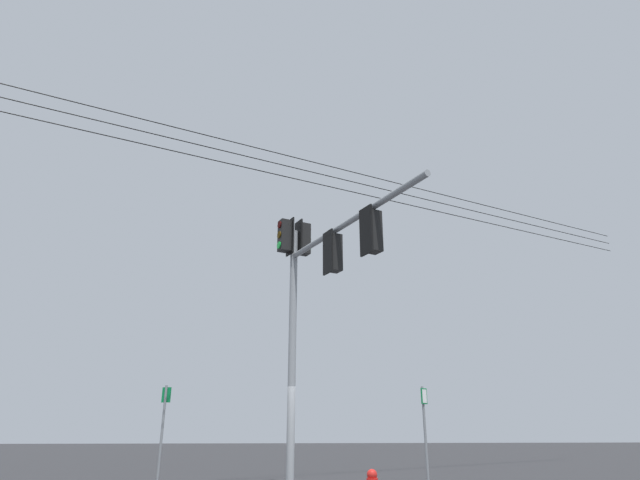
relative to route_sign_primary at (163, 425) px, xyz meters
name	(u,v)px	position (x,y,z in m)	size (l,w,h in m)	color
signal_mast_assembly	(314,277)	(-4.06, 2.85, 3.52)	(2.99, 5.49, 7.04)	gray
route_sign_primary	(163,425)	(0.00, 0.00, 0.00)	(0.26, 0.13, 2.63)	slate
route_sign_secondary	(425,426)	(-7.18, 0.70, -0.03)	(0.21, 0.20, 2.58)	slate
overhead_wire_span	(333,177)	(-4.72, 1.17, 7.17)	(25.60, 13.23, 1.46)	black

